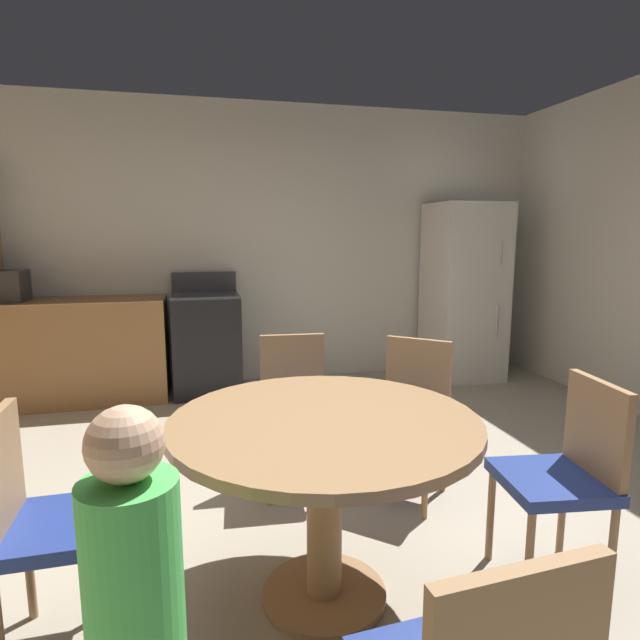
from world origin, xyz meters
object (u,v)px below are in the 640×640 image
chair_west (41,515)px  person_child (136,621)px  dining_table (324,456)px  chair_north (295,401)px  refrigerator (464,292)px  chair_northeast (410,407)px  oven_range (207,343)px  chair_east (567,468)px

chair_west → person_child: 0.80m
dining_table → chair_north: chair_north is taller
refrigerator → chair_north: size_ratio=2.02×
chair_west → chair_northeast: size_ratio=1.00×
oven_range → refrigerator: size_ratio=0.62×
oven_range → refrigerator: 2.59m
oven_range → chair_northeast: oven_range is taller
dining_table → chair_east: bearing=-7.2°
oven_range → chair_east: bearing=-65.8°
dining_table → oven_range: bearing=97.4°
dining_table → person_child: person_child is taller
oven_range → chair_west: oven_range is taller
chair_north → person_child: 1.85m
chair_northeast → refrigerator: bearing=-172.2°
dining_table → chair_north: 1.01m
dining_table → chair_northeast: chair_northeast is taller
dining_table → chair_west: size_ratio=1.37×
oven_range → chair_north: bearing=-76.8°
refrigerator → chair_east: (-1.17, -3.03, -0.38)m
refrigerator → chair_northeast: bearing=-124.6°
chair_north → chair_west: bearing=-42.4°
refrigerator → chair_east: size_ratio=2.02×
refrigerator → chair_north: (-2.10, -1.90, -0.38)m
chair_northeast → person_child: size_ratio=0.80×
chair_west → chair_east: 2.01m
chair_north → chair_east: same height
chair_north → chair_northeast: (0.61, -0.26, 0.00)m
chair_west → chair_northeast: same height
refrigerator → chair_east: bearing=-111.1°
refrigerator → chair_west: refrigerator is taller
person_child → dining_table: bearing=0.0°
refrigerator → chair_northeast: 2.65m
chair_west → refrigerator: bearing=41.5°
refrigerator → chair_north: 2.85m
refrigerator → chair_west: 4.33m
chair_west → person_child: size_ratio=0.80×
chair_west → chair_northeast: bearing=23.2°
chair_north → chair_northeast: same height
chair_east → dining_table: bearing=0.0°
refrigerator → dining_table: refrigerator is taller
oven_range → chair_east: oven_range is taller
oven_range → dining_table: (0.39, -2.96, 0.14)m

